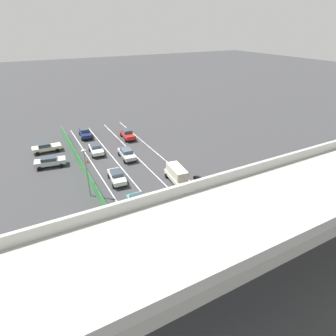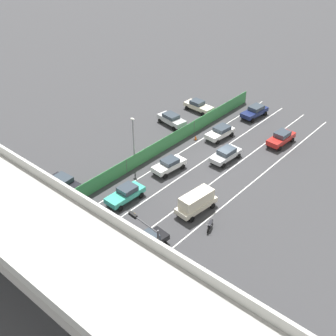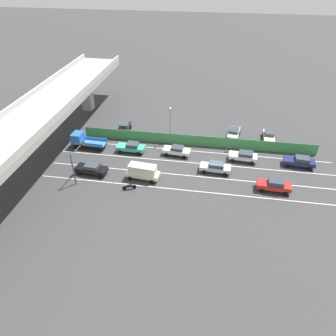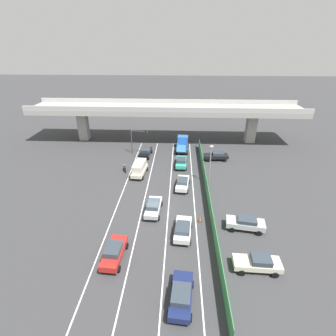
{
  "view_description": "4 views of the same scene",
  "coord_description": "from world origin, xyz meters",
  "px_view_note": "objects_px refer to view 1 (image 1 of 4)",
  "views": [
    {
      "loc": [
        12.92,
        38.36,
        19.3
      ],
      "look_at": [
        -2.34,
        9.88,
        2.29
      ],
      "focal_mm": 29.45,
      "sensor_mm": 36.0,
      "label": 1
    },
    {
      "loc": [
        -25.27,
        39.91,
        29.84
      ],
      "look_at": [
        2.92,
        7.35,
        1.21
      ],
      "focal_mm": 47.44,
      "sensor_mm": 36.0,
      "label": 2
    },
    {
      "loc": [
        -39.69,
        0.65,
        27.36
      ],
      "look_at": [
        -2.68,
        6.7,
        1.66
      ],
      "focal_mm": 33.96,
      "sensor_mm": 36.0,
      "label": 3
    },
    {
      "loc": [
        3.02,
        -26.93,
        20.05
      ],
      "look_at": [
        1.22,
        10.92,
        1.05
      ],
      "focal_mm": 27.0,
      "sensor_mm": 36.0,
      "label": 4
    }
  ],
  "objects_px": {
    "car_van_cream": "(177,174)",
    "street_lamp": "(86,168)",
    "car_sedan_navy": "(85,132)",
    "car_hatchback_white": "(96,148)",
    "car_sedan_white": "(117,176)",
    "parked_sedan_dark": "(89,239)",
    "parked_sedan_cream": "(46,147)",
    "traffic_light": "(230,187)",
    "car_sedan_silver": "(127,153)",
    "car_sedan_black": "(210,206)",
    "motorcycle": "(199,178)",
    "car_taxi_teal": "(140,204)",
    "parked_wagon_silver": "(50,161)",
    "car_sedan_red": "(127,134)",
    "traffic_cone": "(87,160)",
    "flatbed_truck_blue": "(173,248)"
  },
  "relations": [
    {
      "from": "car_van_cream",
      "to": "street_lamp",
      "type": "xyz_separation_m",
      "value": [
        11.3,
        -2.24,
        2.64
      ]
    },
    {
      "from": "car_sedan_navy",
      "to": "car_hatchback_white",
      "type": "height_order",
      "value": "car_sedan_navy"
    },
    {
      "from": "car_sedan_white",
      "to": "car_van_cream",
      "type": "height_order",
      "value": "car_van_cream"
    },
    {
      "from": "car_sedan_white",
      "to": "parked_sedan_dark",
      "type": "bearing_deg",
      "value": 58.82
    },
    {
      "from": "parked_sedan_cream",
      "to": "traffic_light",
      "type": "xyz_separation_m",
      "value": [
        -15.84,
        27.98,
        2.72
      ]
    },
    {
      "from": "car_sedan_silver",
      "to": "car_sedan_black",
      "type": "distance_m",
      "value": 18.32
    },
    {
      "from": "motorcycle",
      "to": "parked_sedan_cream",
      "type": "bearing_deg",
      "value": -49.8
    },
    {
      "from": "car_taxi_teal",
      "to": "car_van_cream",
      "type": "distance_m",
      "value": 7.81
    },
    {
      "from": "car_sedan_white",
      "to": "parked_sedan_dark",
      "type": "distance_m",
      "value": 12.35
    },
    {
      "from": "car_sedan_navy",
      "to": "car_sedan_white",
      "type": "bearing_deg",
      "value": 89.43
    },
    {
      "from": "motorcycle",
      "to": "parked_sedan_dark",
      "type": "height_order",
      "value": "parked_sedan_dark"
    },
    {
      "from": "motorcycle",
      "to": "parked_wagon_silver",
      "type": "relative_size",
      "value": 0.4
    },
    {
      "from": "parked_sedan_cream",
      "to": "parked_sedan_dark",
      "type": "height_order",
      "value": "parked_sedan_cream"
    },
    {
      "from": "car_sedan_red",
      "to": "parked_wagon_silver",
      "type": "xyz_separation_m",
      "value": [
        14.41,
        5.35,
        -0.03
      ]
    },
    {
      "from": "car_van_cream",
      "to": "parked_sedan_cream",
      "type": "height_order",
      "value": "car_van_cream"
    },
    {
      "from": "car_van_cream",
      "to": "traffic_light",
      "type": "distance_m",
      "value": 9.35
    },
    {
      "from": "car_sedan_silver",
      "to": "traffic_cone",
      "type": "distance_m",
      "value": 6.18
    },
    {
      "from": "car_sedan_silver",
      "to": "car_van_cream",
      "type": "height_order",
      "value": "car_van_cream"
    },
    {
      "from": "car_sedan_navy",
      "to": "motorcycle",
      "type": "xyz_separation_m",
      "value": [
        -9.75,
        24.22,
        -0.45
      ]
    },
    {
      "from": "street_lamp",
      "to": "car_sedan_red",
      "type": "bearing_deg",
      "value": -124.58
    },
    {
      "from": "car_sedan_black",
      "to": "car_sedan_red",
      "type": "height_order",
      "value": "car_sedan_red"
    },
    {
      "from": "parked_wagon_silver",
      "to": "street_lamp",
      "type": "relative_size",
      "value": 0.73
    },
    {
      "from": "parked_wagon_silver",
      "to": "parked_sedan_cream",
      "type": "bearing_deg",
      "value": -91.64
    },
    {
      "from": "car_sedan_black",
      "to": "parked_sedan_cream",
      "type": "relative_size",
      "value": 1.04
    },
    {
      "from": "car_van_cream",
      "to": "car_sedan_black",
      "type": "bearing_deg",
      "value": 89.92
    },
    {
      "from": "car_sedan_silver",
      "to": "traffic_cone",
      "type": "relative_size",
      "value": 6.52
    },
    {
      "from": "car_sedan_navy",
      "to": "flatbed_truck_blue",
      "type": "distance_m",
      "value": 34.74
    },
    {
      "from": "parked_wagon_silver",
      "to": "traffic_cone",
      "type": "relative_size",
      "value": 6.58
    },
    {
      "from": "car_taxi_teal",
      "to": "parked_wagon_silver",
      "type": "height_order",
      "value": "car_taxi_teal"
    },
    {
      "from": "car_sedan_navy",
      "to": "car_sedan_black",
      "type": "distance_m",
      "value": 31.41
    },
    {
      "from": "parked_wagon_silver",
      "to": "parked_sedan_dark",
      "type": "height_order",
      "value": "parked_wagon_silver"
    },
    {
      "from": "street_lamp",
      "to": "traffic_cone",
      "type": "relative_size",
      "value": 8.97
    },
    {
      "from": "car_sedan_silver",
      "to": "traffic_cone",
      "type": "bearing_deg",
      "value": -14.75
    },
    {
      "from": "car_sedan_navy",
      "to": "car_sedan_black",
      "type": "bearing_deg",
      "value": 102.81
    },
    {
      "from": "car_sedan_navy",
      "to": "motorcycle",
      "type": "relative_size",
      "value": 2.54
    },
    {
      "from": "car_sedan_red",
      "to": "car_van_cream",
      "type": "relative_size",
      "value": 0.94
    },
    {
      "from": "car_taxi_teal",
      "to": "parked_sedan_cream",
      "type": "distance_m",
      "value": 23.78
    },
    {
      "from": "car_sedan_navy",
      "to": "car_hatchback_white",
      "type": "xyz_separation_m",
      "value": [
        0.19,
        8.41,
        -0.02
      ]
    },
    {
      "from": "car_sedan_navy",
      "to": "car_sedan_white",
      "type": "relative_size",
      "value": 1.06
    },
    {
      "from": "car_sedan_black",
      "to": "parked_sedan_dark",
      "type": "height_order",
      "value": "car_sedan_black"
    },
    {
      "from": "car_sedan_red",
      "to": "parked_sedan_cream",
      "type": "height_order",
      "value": "car_sedan_red"
    },
    {
      "from": "car_taxi_teal",
      "to": "car_hatchback_white",
      "type": "xyz_separation_m",
      "value": [
        0.22,
        -18.06,
        -0.01
      ]
    },
    {
      "from": "car_sedan_red",
      "to": "traffic_cone",
      "type": "height_order",
      "value": "car_sedan_red"
    },
    {
      "from": "traffic_cone",
      "to": "car_sedan_silver",
      "type": "bearing_deg",
      "value": 165.25
    },
    {
      "from": "flatbed_truck_blue",
      "to": "street_lamp",
      "type": "distance_m",
      "value": 14.87
    },
    {
      "from": "car_sedan_silver",
      "to": "street_lamp",
      "type": "height_order",
      "value": "street_lamp"
    },
    {
      "from": "car_van_cream",
      "to": "car_sedan_silver",
      "type": "bearing_deg",
      "value": -71.97
    },
    {
      "from": "parked_sedan_dark",
      "to": "car_taxi_teal",
      "type": "bearing_deg",
      "value": -155.13
    },
    {
      "from": "car_sedan_red",
      "to": "flatbed_truck_blue",
      "type": "relative_size",
      "value": 0.82
    },
    {
      "from": "traffic_light",
      "to": "motorcycle",
      "type": "bearing_deg",
      "value": -99.97
    }
  ]
}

